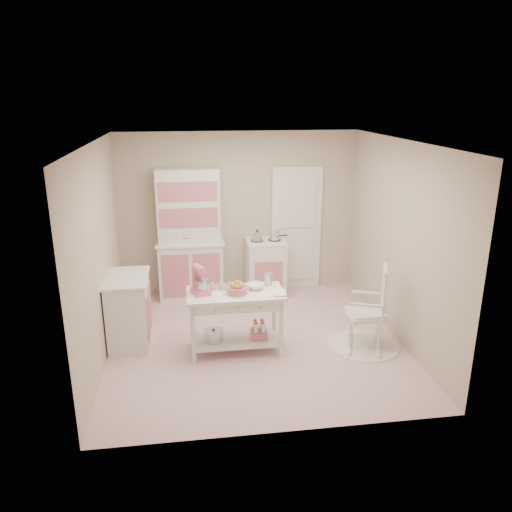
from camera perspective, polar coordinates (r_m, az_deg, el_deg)
The scene contains 14 objects.
room_shell at distance 6.15m, azimuth -0.09°, elevation 4.04°, with size 3.84×3.84×2.62m.
door at distance 8.26m, azimuth 4.63°, elevation 3.12°, with size 0.82×0.05×2.04m, color white.
hutch at distance 7.85m, azimuth -7.61°, elevation 2.39°, with size 1.06×0.50×2.08m, color white.
stove at distance 8.08m, azimuth 1.11°, elevation -1.33°, with size 0.62×0.57×0.92m, color white.
base_cabinet at distance 6.72m, azimuth -14.31°, elevation -6.01°, with size 0.54×0.84×0.92m, color white.
lace_rug at distance 6.78m, azimuth 12.18°, elevation -9.91°, with size 0.92×0.92×0.01m, color white.
rocking_chair at distance 6.55m, azimuth 12.49°, elevation -5.69°, with size 0.48×0.72×1.10m, color white.
work_table at distance 6.35m, azimuth -2.34°, elevation -7.50°, with size 1.20×0.60×0.80m, color white.
stand_mixer at distance 6.12m, azimuth -6.35°, elevation -2.80°, with size 0.20×0.28×0.34m, color #F16589.
cookie_tray at distance 6.34m, azimuth -3.91°, elevation -3.55°, with size 0.34×0.24×0.02m, color silver.
bread_basket at distance 6.13m, azimuth -2.16°, elevation -3.93°, with size 0.25×0.25×0.09m, color #C4717B.
mixing_bowl at distance 6.28m, azimuth -0.10°, elevation -3.47°, with size 0.22×0.22×0.07m, color white.
metal_pitcher at distance 6.36m, azimuth 1.40°, elevation -2.70°, with size 0.10×0.10×0.17m, color silver.
recipe_book at distance 6.13m, azimuth 1.92°, elevation -4.26°, with size 0.16×0.21×0.02m, color white.
Camera 1 is at (-0.84, -5.91, 3.13)m, focal length 35.00 mm.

